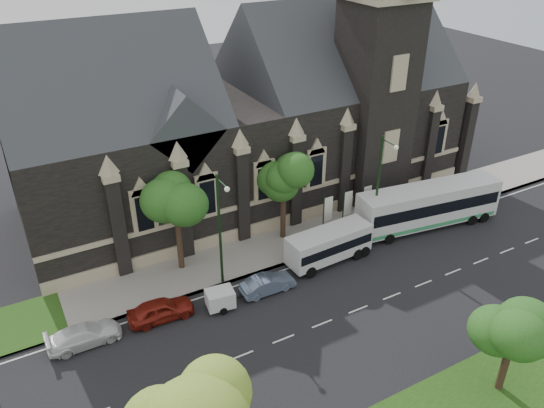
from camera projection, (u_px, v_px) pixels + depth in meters
ground at (322, 324)px, 36.03m from camera, size 160.00×160.00×0.00m
sidewalk at (257, 253)px, 43.25m from camera, size 80.00×5.00×0.15m
museum at (258, 112)px, 48.54m from camera, size 40.00×17.70×29.90m
tree_park_east at (515, 324)px, 29.25m from camera, size 3.40×3.40×6.28m
tree_walk_right at (284, 174)px, 42.72m from camera, size 4.08×4.08×7.80m
tree_walk_left at (177, 202)px, 38.96m from camera, size 3.91×3.91×7.64m
street_lamp_near at (380, 182)px, 43.17m from camera, size 0.36×1.88×9.00m
street_lamp_mid at (221, 226)px, 37.26m from camera, size 0.36×1.88×9.00m
banner_flag_left at (327, 212)px, 44.39m from camera, size 0.90×0.10×4.00m
banner_flag_center at (346, 206)px, 45.24m from camera, size 0.90×0.10×4.00m
banner_flag_right at (365, 200)px, 46.08m from camera, size 0.90×0.10×4.00m
tour_coach at (428, 205)px, 46.07m from camera, size 13.14×4.44×3.76m
shuttle_bus at (329, 244)px, 41.70m from camera, size 7.08×2.78×2.69m
box_trailer at (220, 298)px, 37.04m from camera, size 2.81×1.66×1.46m
sedan at (268, 284)px, 38.73m from camera, size 4.07×1.44×1.34m
car_far_red at (161, 310)px, 36.13m from camera, size 4.53×1.99×1.52m
car_far_white at (84, 335)px, 34.12m from camera, size 4.64×1.91×1.34m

